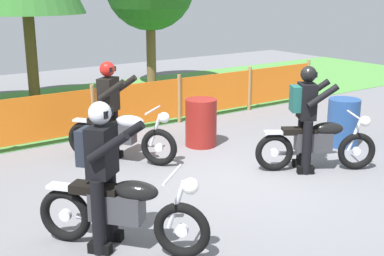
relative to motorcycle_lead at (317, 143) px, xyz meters
name	(u,v)px	position (x,y,z in m)	size (l,w,h in m)	color
ground	(249,179)	(-1.13, 0.33, -0.46)	(24.00, 24.00, 0.02)	slate
grass_verge	(86,105)	(-1.13, 6.47, -0.44)	(24.00, 5.41, 0.01)	#4C8C3D
barrier_fence	(138,104)	(-1.13, 3.77, 0.09)	(10.14, 0.08, 1.05)	#997547
motorcycle_lead	(317,143)	(0.00, 0.00, 0.00)	(1.70, 1.14, 0.92)	black
motorcycle_trailing	(121,135)	(-2.35, 2.18, 0.01)	(1.28, 1.68, 0.95)	black
motorcycle_third	(122,210)	(-3.75, -0.51, 0.02)	(1.37, 1.65, 0.97)	black
rider_lead	(306,113)	(-0.18, 0.11, 0.50)	(0.79, 0.72, 1.69)	black
rider_trailing	(110,108)	(-2.47, 2.34, 0.47)	(0.72, 0.73, 1.69)	black
rider_third	(102,167)	(-3.89, -0.34, 0.50)	(0.74, 0.78, 1.69)	black
oil_drum	(201,123)	(-0.73, 2.13, -0.01)	(0.58, 0.58, 0.88)	maroon
spare_drum	(343,122)	(1.43, 0.63, -0.01)	(0.58, 0.58, 0.88)	navy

